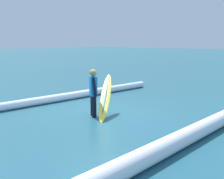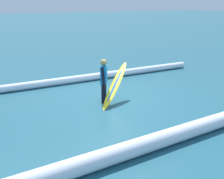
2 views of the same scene
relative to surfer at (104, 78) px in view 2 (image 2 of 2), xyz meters
name	(u,v)px [view 2 (image 2 of 2)]	position (x,y,z in m)	size (l,w,h in m)	color
ground_plane	(119,97)	(-0.71, -0.21, -0.82)	(156.41, 156.41, 0.00)	#215768
surfer	(104,78)	(0.00, 0.00, 0.00)	(0.36, 0.57, 1.47)	black
surfboard	(115,85)	(-0.32, 0.21, -0.21)	(1.65, 1.33, 1.23)	yellow
wave_crest_foreground	(33,85)	(1.69, -2.73, -0.67)	(0.29, 0.29, 15.41)	white
wave_crest_midground	(179,134)	(-0.23, 3.49, -0.62)	(0.39, 0.39, 18.83)	white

